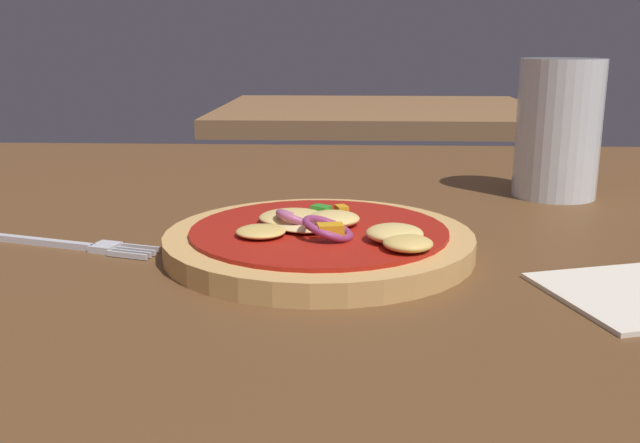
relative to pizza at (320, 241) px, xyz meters
The scene contains 5 objects.
dining_table 0.03m from the pizza, 17.28° to the left, with size 1.15×1.10×0.04m.
pizza is the anchor object (origin of this frame).
fork 0.20m from the pizza, behind, with size 0.17×0.06×0.01m.
beer_glass 0.31m from the pizza, 43.50° to the left, with size 0.08×0.08×0.13m.
background_table 1.18m from the pizza, 86.08° to the left, with size 0.73×0.62×0.04m.
Camera 1 is at (0.01, -0.50, 0.19)m, focal length 40.11 mm.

